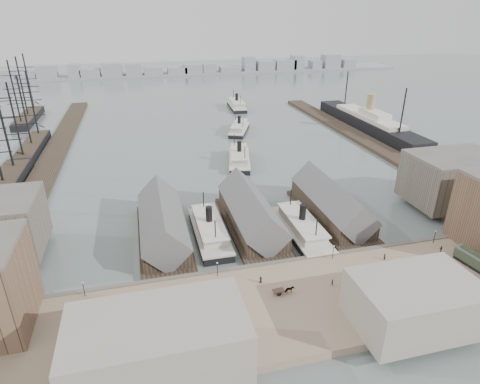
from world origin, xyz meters
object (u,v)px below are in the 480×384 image
object	(u,v)px
horse_cart_left	(86,306)
horse_cart_center	(287,290)
horse_cart_right	(366,280)
tram	(473,260)
ferry_docked_west	(210,230)
ocean_steamer	(369,122)

from	to	relation	value
horse_cart_left	horse_cart_center	xyz separation A→B (m)	(42.99, -5.60, 0.09)
horse_cart_center	horse_cart_right	size ratio (longest dim) A/B	1.04
horse_cart_left	horse_cart_center	size ratio (longest dim) A/B	0.91
tram	horse_cart_center	bearing A→B (deg)	169.53
ferry_docked_west	horse_cart_center	xyz separation A→B (m)	(11.75, -31.63, 0.44)
tram	horse_cart_left	world-z (taller)	tram
tram	horse_cart_left	size ratio (longest dim) A/B	2.21
ocean_steamer	tram	world-z (taller)	ocean_steamer
tram	horse_cart_left	xyz separation A→B (m)	(-91.16, 7.08, -1.01)
tram	horse_cart_right	size ratio (longest dim) A/B	2.09
horse_cart_right	horse_cart_left	bearing A→B (deg)	90.18
tram	horse_cart_center	world-z (taller)	tram
horse_cart_center	horse_cart_right	xyz separation A→B (m)	(19.05, -1.15, 0.00)
horse_cart_center	ocean_steamer	bearing A→B (deg)	-41.31
ocean_steamer	tram	distance (m)	132.77
tram	horse_cart_left	distance (m)	91.44
tram	horse_cart_right	xyz separation A→B (m)	(-29.12, 0.33, -0.92)
horse_cart_left	horse_cart_right	size ratio (longest dim) A/B	0.95
ferry_docked_west	horse_cart_left	bearing A→B (deg)	-140.20
ferry_docked_west	horse_cart_right	distance (m)	44.99
ferry_docked_west	ocean_steamer	bearing A→B (deg)	41.15
ferry_docked_west	ocean_steamer	size ratio (longest dim) A/B	0.30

